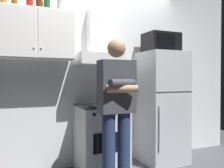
{
  "coord_description": "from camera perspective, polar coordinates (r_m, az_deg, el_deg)",
  "views": [
    {
      "loc": [
        -1.17,
        -2.7,
        1.21
      ],
      "look_at": [
        0.0,
        0.0,
        1.15
      ],
      "focal_mm": 38.69,
      "sensor_mm": 36.0,
      "label": 1
    }
  ],
  "objects": [
    {
      "name": "upper_cabinet",
      "position": [
        3.13,
        -17.57,
        11.04
      ],
      "size": [
        0.9,
        0.37,
        0.6
      ],
      "color": "white"
    },
    {
      "name": "person_standing",
      "position": [
        2.59,
        1.11,
        -5.68
      ],
      "size": [
        0.38,
        0.33,
        1.64
      ],
      "color": "navy",
      "rests_on": "ground_plane"
    },
    {
      "name": "bottle_canister_steel",
      "position": [
        3.3,
        -12.01,
        17.69
      ],
      "size": [
        0.09,
        0.09,
        0.21
      ],
      "color": "#B2B5BA",
      "rests_on": "upper_cabinet"
    },
    {
      "name": "back_wall_tiled",
      "position": [
        3.5,
        -3.91,
        3.45
      ],
      "size": [
        4.8,
        0.1,
        2.7
      ],
      "primitive_type": "cube",
      "color": "white",
      "rests_on": "ground_plane"
    },
    {
      "name": "refrigerator",
      "position": [
        3.62,
        11.62,
        -5.36
      ],
      "size": [
        0.6,
        0.62,
        1.6
      ],
      "color": "silver",
      "rests_on": "ground_plane"
    },
    {
      "name": "microwave",
      "position": [
        3.65,
        11.51,
        9.48
      ],
      "size": [
        0.48,
        0.37,
        0.28
      ],
      "color": "black",
      "rests_on": "refrigerator"
    },
    {
      "name": "stove_oven",
      "position": [
        3.24,
        -2.62,
        -12.7
      ],
      "size": [
        0.6,
        0.62,
        0.87
      ],
      "color": "silver",
      "rests_on": "ground_plane"
    },
    {
      "name": "range_hood",
      "position": [
        3.29,
        -3.43,
        7.92
      ],
      "size": [
        0.6,
        0.44,
        0.75
      ],
      "color": "white"
    },
    {
      "name": "cooking_pot",
      "position": [
        3.1,
        0.4,
        -4.1
      ],
      "size": [
        0.3,
        0.2,
        0.1
      ],
      "color": "#B7BABF",
      "rests_on": "stove_oven"
    }
  ]
}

